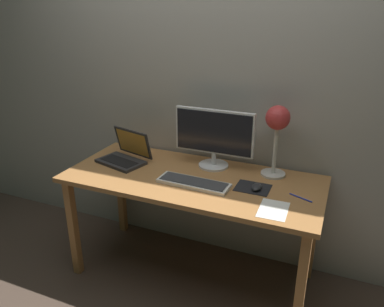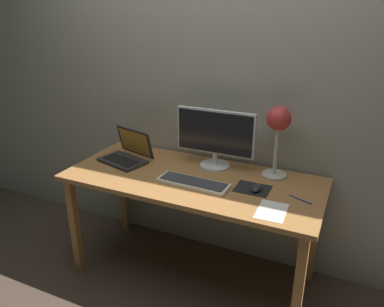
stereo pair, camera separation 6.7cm
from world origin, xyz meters
name	(u,v)px [view 2 (the right image)]	position (x,y,z in m)	size (l,w,h in m)	color
ground_plane	(193,273)	(0.00, 0.00, 0.00)	(4.80, 4.80, 0.00)	#47382D
back_wall	(218,77)	(0.00, 0.40, 1.30)	(4.80, 0.06, 2.60)	#9E998E
desk	(193,188)	(0.00, 0.00, 0.66)	(1.60, 0.70, 0.74)	#A8703D
monitor	(215,136)	(0.06, 0.21, 0.96)	(0.53, 0.20, 0.39)	silver
keyboard_main	(193,183)	(0.05, -0.09, 0.75)	(0.44, 0.16, 0.03)	silver
laptop	(128,152)	(-0.52, 0.07, 0.80)	(0.37, 0.32, 0.21)	#28282B
desk_lamp	(278,126)	(0.46, 0.23, 1.07)	(0.15, 0.15, 0.45)	beige
mousepad	(252,189)	(0.39, 0.00, 0.74)	(0.20, 0.16, 0.00)	black
mouse	(256,188)	(0.41, -0.02, 0.76)	(0.06, 0.10, 0.03)	#28282B
paper_sheet_near_mouse	(272,211)	(0.55, -0.20, 0.74)	(0.15, 0.21, 0.00)	white
pen	(300,199)	(0.66, -0.02, 0.74)	(0.01, 0.01, 0.14)	#2633A5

